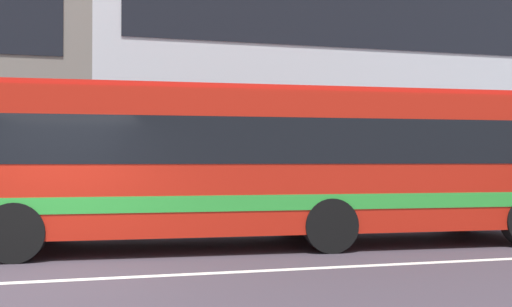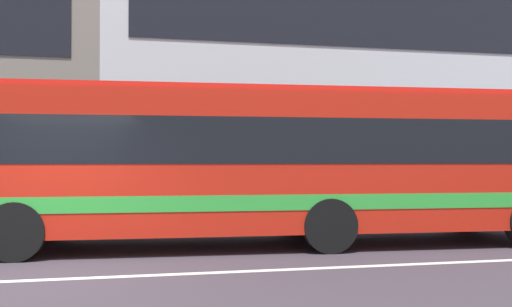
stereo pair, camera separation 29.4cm
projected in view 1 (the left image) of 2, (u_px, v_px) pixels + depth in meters
The scene contains 4 objects.
ground_plane at pixel (38, 282), 7.53m from camera, with size 160.00×160.00×0.00m, color #3B333D.
lane_centre_line at pixel (38, 282), 7.53m from camera, with size 60.00×0.16×0.01m, color silver.
apartment_block_right at pixel (357, 67), 26.06m from camera, with size 23.78×10.43×12.37m.
transit_bus at pixel (278, 160), 10.96m from camera, with size 11.59×3.20×3.08m.
Camera 1 is at (1.22, -8.04, 1.69)m, focal length 38.01 mm.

